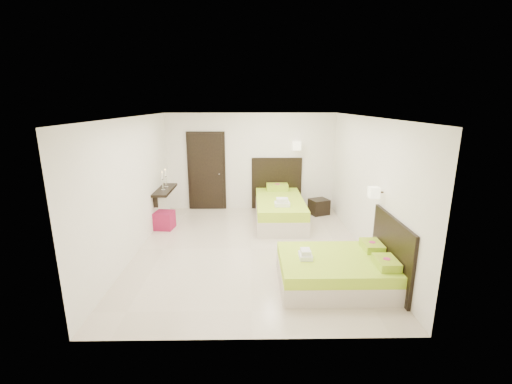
{
  "coord_description": "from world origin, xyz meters",
  "views": [
    {
      "loc": [
        -0.0,
        -6.4,
        2.86
      ],
      "look_at": [
        0.1,
        0.3,
        1.1
      ],
      "focal_mm": 24.0,
      "sensor_mm": 36.0,
      "label": 1
    }
  ],
  "objects_px": {
    "bed_single": "(279,207)",
    "bed_double": "(340,269)",
    "ottoman": "(164,220)",
    "nightstand": "(319,207)"
  },
  "relations": [
    {
      "from": "bed_single",
      "to": "ottoman",
      "type": "xyz_separation_m",
      "value": [
        -2.73,
        -0.54,
        -0.13
      ]
    },
    {
      "from": "bed_double",
      "to": "ottoman",
      "type": "xyz_separation_m",
      "value": [
        -3.45,
        2.59,
        -0.06
      ]
    },
    {
      "from": "nightstand",
      "to": "ottoman",
      "type": "distance_m",
      "value": 3.94
    },
    {
      "from": "nightstand",
      "to": "bed_single",
      "type": "bearing_deg",
      "value": -177.63
    },
    {
      "from": "bed_double",
      "to": "ottoman",
      "type": "relative_size",
      "value": 4.4
    },
    {
      "from": "nightstand",
      "to": "ottoman",
      "type": "xyz_separation_m",
      "value": [
        -3.81,
        -1.02,
        0.0
      ]
    },
    {
      "from": "nightstand",
      "to": "bed_double",
      "type": "bearing_deg",
      "value": -117.31
    },
    {
      "from": "bed_single",
      "to": "ottoman",
      "type": "height_order",
      "value": "bed_single"
    },
    {
      "from": "bed_single",
      "to": "bed_double",
      "type": "distance_m",
      "value": 3.21
    },
    {
      "from": "bed_double",
      "to": "nightstand",
      "type": "distance_m",
      "value": 3.63
    }
  ]
}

